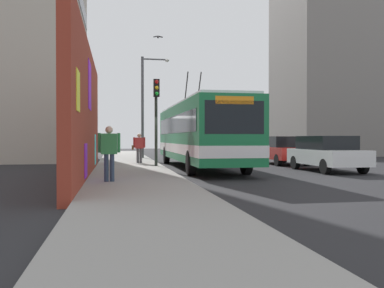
{
  "coord_description": "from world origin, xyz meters",
  "views": [
    {
      "loc": [
        -20.08,
        2.3,
        1.48
      ],
      "look_at": [
        -0.15,
        -1.37,
        1.2
      ],
      "focal_mm": 39.29,
      "sensor_mm": 36.0,
      "label": 1
    }
  ],
  "objects": [
    {
      "name": "ground_plane",
      "position": [
        0.0,
        0.0,
        0.0
      ],
      "size": [
        80.0,
        80.0,
        0.0
      ],
      "primitive_type": "plane",
      "color": "#232326"
    },
    {
      "name": "sidewalk_slab",
      "position": [
        0.0,
        1.6,
        0.07
      ],
      "size": [
        48.0,
        3.2,
        0.15
      ],
      "primitive_type": "cube",
      "color": "gray",
      "rests_on": "ground_plane"
    },
    {
      "name": "graffiti_wall",
      "position": [
        -4.11,
        3.35,
        2.42
      ],
      "size": [
        13.78,
        0.32,
        4.84
      ],
      "color": "maroon",
      "rests_on": "ground_plane"
    },
    {
      "name": "building_far_left",
      "position": [
        10.31,
        9.2,
        9.77
      ],
      "size": [
        10.87,
        9.32,
        19.53
      ],
      "color": "#B2A899",
      "rests_on": "ground_plane"
    },
    {
      "name": "building_far_right",
      "position": [
        14.07,
        -17.0,
        10.73
      ],
      "size": [
        8.11,
        9.66,
        21.45
      ],
      "color": "gray",
      "rests_on": "ground_plane"
    },
    {
      "name": "city_bus",
      "position": [
        0.25,
        -1.8,
        1.77
      ],
      "size": [
        12.54,
        2.56,
        4.96
      ],
      "color": "#19723F",
      "rests_on": "ground_plane"
    },
    {
      "name": "parked_car_white",
      "position": [
        -2.75,
        -7.0,
        0.83
      ],
      "size": [
        4.41,
        1.91,
        1.58
      ],
      "color": "white",
      "rests_on": "ground_plane"
    },
    {
      "name": "parked_car_red",
      "position": [
        2.47,
        -7.0,
        0.83
      ],
      "size": [
        4.59,
        1.84,
        1.58
      ],
      "color": "#B21E19",
      "rests_on": "ground_plane"
    },
    {
      "name": "pedestrian_near_wall",
      "position": [
        -6.94,
        2.48,
        1.16
      ],
      "size": [
        0.23,
        0.68,
        1.7
      ],
      "color": "#2D3F59",
      "rests_on": "sidewalk_slab"
    },
    {
      "name": "pedestrian_midblock",
      "position": [
        2.54,
        1.03,
        1.07
      ],
      "size": [
        0.22,
        0.72,
        1.58
      ],
      "color": "#595960",
      "rests_on": "sidewalk_slab"
    },
    {
      "name": "traffic_light",
      "position": [
        -0.02,
        0.35,
        2.96
      ],
      "size": [
        0.49,
        0.28,
        4.17
      ],
      "color": "#2D382D",
      "rests_on": "sidewalk_slab"
    },
    {
      "name": "street_lamp",
      "position": [
        8.54,
        0.24,
        4.09
      ],
      "size": [
        0.44,
        1.91,
        6.86
      ],
      "color": "#4C4C51",
      "rests_on": "sidewalk_slab"
    },
    {
      "name": "flying_pigeons",
      "position": [
        3.02,
        -1.31,
        8.63
      ],
      "size": [
        5.08,
        3.22,
        2.67
      ],
      "color": "#47474C"
    }
  ]
}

